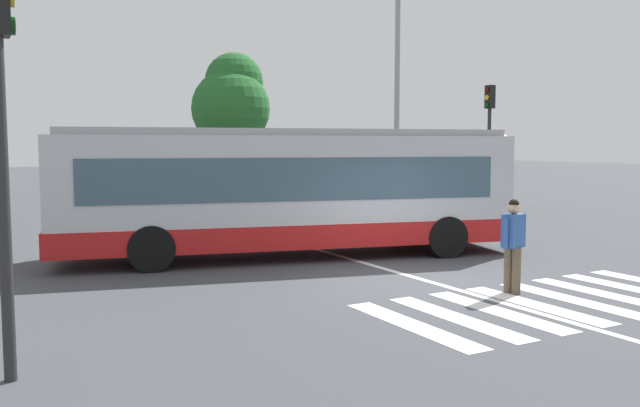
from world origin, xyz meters
The scene contains 13 objects.
ground_plane centered at (0.00, 0.00, 0.00)m, with size 160.00×160.00×0.00m, color #424449.
city_transit_bus centered at (-1.02, 3.79, 1.59)m, with size 11.21×5.04×3.06m.
pedestrian_crossing_street centered at (0.77, -1.80, 0.97)m, with size 0.57×0.34×1.72m.
parked_car_champagne centered at (-1.85, 15.15, 0.77)m, with size 2.02×4.57×1.35m.
parked_car_red centered at (0.79, 15.71, 0.77)m, with size 1.89×4.51×1.35m.
parked_car_black centered at (3.72, 15.74, 0.77)m, with size 1.88×4.50×1.35m.
traffic_light_near_corner centered at (-7.53, -2.31, 3.20)m, with size 0.33×0.32×4.77m.
traffic_light_far_corner centered at (10.41, 9.14, 3.35)m, with size 0.33×0.32×5.02m.
bus_stop_shelter centered at (10.37, 11.03, 2.42)m, with size 4.76×1.54×3.25m.
twin_arm_street_lamp centered at (6.88, 10.40, 5.88)m, with size 4.23×0.32×9.69m.
background_tree_right centered at (4.34, 21.08, 4.91)m, with size 3.94×3.94×7.37m.
crosswalk_painted_stripes centered at (0.90, -2.63, 0.00)m, with size 6.46×3.01×0.01m.
lane_center_line centered at (0.10, 2.00, 0.00)m, with size 0.16×24.00×0.01m, color silver.
Camera 1 is at (-7.98, -10.44, 2.68)m, focal length 37.08 mm.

